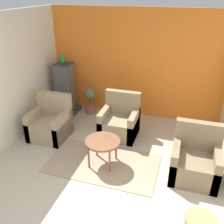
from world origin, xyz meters
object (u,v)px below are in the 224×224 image
object	(u,v)px
armchair_left	(50,124)
birdcage	(65,90)
armchair_right	(195,162)
potted_plant	(90,99)
parrot	(63,59)
armchair_middle	(120,122)
coffee_table	(103,143)

from	to	relation	value
armchair_left	birdcage	world-z (taller)	birdcage
armchair_right	potted_plant	distance (m)	3.12
armchair_left	armchair_right	distance (m)	3.00
armchair_left	armchair_right	size ratio (longest dim) A/B	1.00
parrot	armchair_left	bearing A→B (deg)	-79.36
armchair_left	potted_plant	world-z (taller)	armchair_left
armchair_left	armchair_middle	distance (m)	1.49
armchair_middle	armchair_left	bearing A→B (deg)	-159.64
coffee_table	armchair_left	size ratio (longest dim) A/B	0.68
armchair_middle	birdcage	distance (m)	1.78
armchair_right	armchair_middle	size ratio (longest dim) A/B	1.00
armchair_left	armchair_middle	size ratio (longest dim) A/B	1.00
armchair_right	potted_plant	xyz separation A→B (m)	(-2.59, 1.74, 0.07)
armchair_right	birdcage	distance (m)	3.59
armchair_middle	potted_plant	bearing A→B (deg)	141.61
armchair_left	armchair_middle	xyz separation A→B (m)	(1.39, 0.52, 0.00)
armchair_left	parrot	distance (m)	1.63
armchair_left	armchair_middle	world-z (taller)	same
armchair_right	parrot	xyz separation A→B (m)	(-3.19, 1.61, 1.09)
armchair_right	birdcage	world-z (taller)	birdcage
armchair_middle	parrot	xyz separation A→B (m)	(-1.62, 0.67, 1.09)
armchair_right	parrot	size ratio (longest dim) A/B	3.88
armchair_middle	coffee_table	bearing A→B (deg)	-90.32
armchair_left	armchair_right	world-z (taller)	same
coffee_table	armchair_right	distance (m)	1.59
armchair_middle	potted_plant	size ratio (longest dim) A/B	1.41
potted_plant	birdcage	bearing A→B (deg)	-167.88
armchair_left	armchair_right	xyz separation A→B (m)	(2.97, -0.42, 0.00)
armchair_middle	parrot	size ratio (longest dim) A/B	3.88
armchair_middle	potted_plant	xyz separation A→B (m)	(-1.01, 0.80, 0.07)
armchair_left	parrot	size ratio (longest dim) A/B	3.88
armchair_right	armchair_middle	distance (m)	1.83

